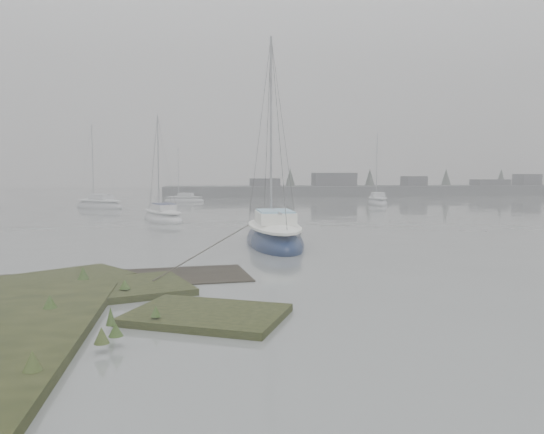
# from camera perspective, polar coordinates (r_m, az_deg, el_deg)

# --- Properties ---
(ground) EXTENTS (160.00, 160.00, 0.00)m
(ground) POSITION_cam_1_polar(r_m,az_deg,el_deg) (42.86, -8.63, 0.25)
(ground) COLOR slate
(ground) RESTS_ON ground
(far_shoreline) EXTENTS (60.00, 8.00, 4.15)m
(far_shoreline) POSITION_cam_1_polar(r_m,az_deg,el_deg) (79.26, 11.30, 2.93)
(far_shoreline) COLOR #4C4F51
(far_shoreline) RESTS_ON ground
(sailboat_main) EXTENTS (2.48, 7.52, 10.61)m
(sailboat_main) POSITION_cam_1_polar(r_m,az_deg,el_deg) (24.91, 0.22, -2.25)
(sailboat_main) COLOR #0D1A3D
(sailboat_main) RESTS_ON ground
(sailboat_white) EXTENTS (3.96, 5.92, 7.97)m
(sailboat_white) POSITION_cam_1_polar(r_m,az_deg,el_deg) (37.73, -11.65, -0.04)
(sailboat_white) COLOR silver
(sailboat_white) RESTS_ON ground
(sailboat_far_a) EXTENTS (5.88, 5.49, 8.56)m
(sailboat_far_a) POSITION_cam_1_polar(r_m,az_deg,el_deg) (52.87, -18.08, 1.22)
(sailboat_far_a) COLOR #A7AAB0
(sailboat_far_a) RESTS_ON ground
(sailboat_far_b) EXTENTS (2.99, 6.04, 8.16)m
(sailboat_far_b) POSITION_cam_1_polar(r_m,az_deg,el_deg) (57.15, 11.26, 1.61)
(sailboat_far_b) COLOR #B5BBBF
(sailboat_far_b) RESTS_ON ground
(sailboat_far_c) EXTENTS (4.96, 2.82, 6.65)m
(sailboat_far_c) POSITION_cam_1_polar(r_m,az_deg,el_deg) (61.37, -9.44, 1.81)
(sailboat_far_c) COLOR silver
(sailboat_far_c) RESTS_ON ground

